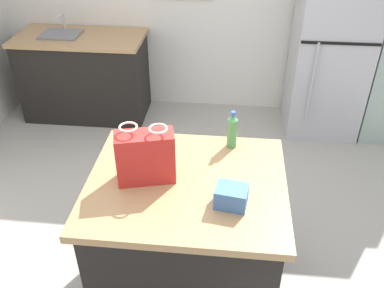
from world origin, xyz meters
name	(u,v)px	position (x,y,z in m)	size (l,w,h in m)	color
ground	(210,248)	(0.00, 0.00, 0.00)	(5.99, 5.99, 0.00)	#ADA89E
kitchen_island	(187,238)	(-0.13, -0.35, 0.46)	(1.12, 0.96, 0.92)	black
refrigerator	(330,51)	(1.04, 1.88, 0.86)	(0.72, 0.72, 1.72)	#B7B7BC
sink_counter	(85,75)	(-1.52, 1.91, 0.47)	(1.34, 0.67, 1.10)	black
shopping_bag	(145,157)	(-0.36, -0.35, 1.07)	(0.34, 0.21, 0.35)	red
small_box	(231,196)	(0.12, -0.51, 0.97)	(0.16, 0.13, 0.11)	#4775B7
bottle	(232,131)	(0.11, 0.03, 1.03)	(0.06, 0.06, 0.25)	#4C9956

